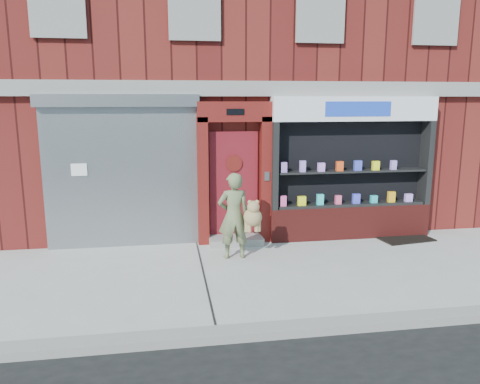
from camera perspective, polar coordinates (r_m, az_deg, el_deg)
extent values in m
plane|color=#9E9E99|center=(8.33, 6.45, -9.54)|extent=(80.00, 80.00, 0.00)
cube|color=gray|center=(6.44, 11.77, -15.66)|extent=(60.00, 0.30, 0.12)
cube|color=#521512|center=(13.69, -0.15, 15.70)|extent=(12.00, 8.00, 8.00)
cube|color=gray|center=(9.65, 3.75, 12.45)|extent=(12.00, 0.16, 0.30)
cube|color=black|center=(9.66, -5.61, 22.29)|extent=(0.90, 0.06, 1.40)
cube|color=black|center=(10.13, 9.75, 21.66)|extent=(0.90, 0.06, 1.40)
cube|color=gray|center=(10.10, 9.83, 21.69)|extent=(1.00, 0.06, 1.50)
cube|color=black|center=(11.16, 22.79, 20.00)|extent=(0.90, 0.06, 1.40)
cube|color=gray|center=(11.13, 22.90, 20.02)|extent=(1.00, 0.06, 1.50)
cube|color=gray|center=(9.59, -14.18, 1.64)|extent=(3.00, 0.10, 2.80)
cube|color=slate|center=(9.40, -14.66, 10.75)|extent=(3.10, 0.30, 0.24)
cube|color=white|center=(9.60, -19.03, 2.59)|extent=(0.30, 0.01, 0.24)
cube|color=#51100D|center=(9.52, -4.56, 1.27)|extent=(0.22, 0.28, 2.60)
cube|color=#51100D|center=(9.71, 3.11, 1.49)|extent=(0.22, 0.28, 2.60)
cube|color=#51100D|center=(9.45, -0.71, 9.77)|extent=(1.50, 0.28, 0.40)
cube|color=black|center=(9.30, -0.57, 9.75)|extent=(0.35, 0.01, 0.12)
cube|color=maroon|center=(9.72, -0.78, 0.91)|extent=(1.00, 0.06, 2.20)
cylinder|color=black|center=(9.61, -0.75, 3.51)|extent=(0.28, 0.02, 0.28)
cylinder|color=#51100D|center=(9.60, -0.74, 3.50)|extent=(0.34, 0.02, 0.34)
cube|color=gray|center=(9.73, -0.53, -5.90)|extent=(1.10, 0.55, 0.15)
cube|color=slate|center=(9.55, 3.31, 1.93)|extent=(0.10, 0.02, 0.18)
cube|color=maroon|center=(10.40, 13.16, -3.49)|extent=(3.50, 0.40, 0.70)
cube|color=black|center=(9.64, 4.14, 3.21)|extent=(0.12, 0.40, 1.80)
cube|color=black|center=(10.92, 21.70, 3.39)|extent=(0.12, 0.40, 1.80)
cube|color=black|center=(10.33, 13.08, 3.49)|extent=(3.30, 0.03, 1.80)
cube|color=black|center=(10.31, 13.25, -1.45)|extent=(3.20, 0.36, 0.06)
cube|color=black|center=(10.18, 13.43, 2.51)|extent=(3.20, 0.36, 0.04)
cube|color=white|center=(10.07, 13.78, 9.84)|extent=(3.50, 0.40, 0.50)
cube|color=#193CBC|center=(9.88, 14.24, 9.79)|extent=(1.40, 0.01, 0.30)
cube|color=#F150A1|center=(9.74, 5.27, -1.10)|extent=(0.13, 0.09, 0.22)
cube|color=yellow|center=(9.85, 7.53, -1.08)|extent=(0.17, 0.09, 0.19)
cube|color=#29C6CD|center=(9.96, 9.73, -0.91)|extent=(0.14, 0.09, 0.23)
cube|color=#E94D7A|center=(10.10, 11.88, -0.93)|extent=(0.12, 0.09, 0.19)
cube|color=#4148DD|center=(10.25, 13.97, -0.79)|extent=(0.16, 0.09, 0.21)
cube|color=#25AEBC|center=(10.42, 15.99, -0.84)|extent=(0.14, 0.09, 0.16)
cube|color=#F6AE19|center=(10.59, 17.96, -0.57)|extent=(0.15, 0.09, 0.23)
cube|color=#B888F6|center=(10.78, 19.85, -0.65)|extent=(0.16, 0.09, 0.17)
cube|color=#9F75D3|center=(9.61, 5.35, 3.01)|extent=(0.12, 0.09, 0.21)
cube|color=#A07ADC|center=(9.72, 7.64, 3.12)|extent=(0.12, 0.09, 0.23)
cube|color=#C889F7|center=(9.84, 9.87, 3.00)|extent=(0.14, 0.09, 0.18)
cube|color=#FA4E1A|center=(9.98, 12.05, 3.10)|extent=(0.14, 0.09, 0.20)
cube|color=blue|center=(10.13, 14.16, 3.15)|extent=(0.16, 0.09, 0.21)
cube|color=#FDFD1A|center=(10.29, 16.21, 3.11)|extent=(0.14, 0.09, 0.19)
cube|color=#A17FE5|center=(10.47, 18.19, 3.14)|extent=(0.12, 0.09, 0.20)
imported|color=#636E48|center=(8.70, -0.78, -2.92)|extent=(0.61, 0.42, 1.63)
sphere|color=olive|center=(8.58, 1.57, -3.08)|extent=(0.34, 0.34, 0.34)
sphere|color=olive|center=(8.48, 1.64, -1.84)|extent=(0.23, 0.23, 0.23)
sphere|color=olive|center=(8.45, 1.20, -1.25)|extent=(0.08, 0.08, 0.08)
sphere|color=olive|center=(8.47, 2.10, -1.22)|extent=(0.08, 0.08, 0.08)
cylinder|color=olive|center=(8.61, 0.82, -4.20)|extent=(0.08, 0.08, 0.20)
cylinder|color=olive|center=(8.65, 2.30, -4.13)|extent=(0.08, 0.08, 0.20)
cylinder|color=olive|center=(8.59, 1.14, -4.23)|extent=(0.08, 0.08, 0.20)
cylinder|color=olive|center=(8.62, 2.03, -4.19)|extent=(0.08, 0.08, 0.20)
cube|color=black|center=(10.70, 19.28, -5.29)|extent=(1.21, 0.93, 0.03)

